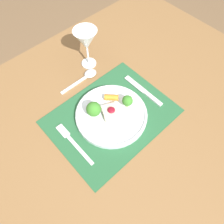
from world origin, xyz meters
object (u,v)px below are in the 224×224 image
dinner_plate (111,112)px  wine_glass_near (86,41)px  fork (72,141)px  knife (145,92)px  spoon (87,76)px

dinner_plate → wine_glass_near: bearing=68.1°
dinner_plate → wine_glass_near: wine_glass_near is taller
fork → wine_glass_near: bearing=42.7°
wine_glass_near → dinner_plate: bearing=-111.9°
knife → wine_glass_near: size_ratio=1.11×
fork → spoon: 0.29m
fork → knife: 0.33m
dinner_plate → wine_glass_near: 0.29m
fork → spoon: (0.22, 0.19, 0.00)m
dinner_plate → knife: bearing=-5.9°
knife → fork: bearing=177.6°
dinner_plate → spoon: (0.05, 0.20, -0.01)m
dinner_plate → fork: size_ratio=1.38×
spoon → fork: bearing=-143.2°
knife → dinner_plate: bearing=176.4°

